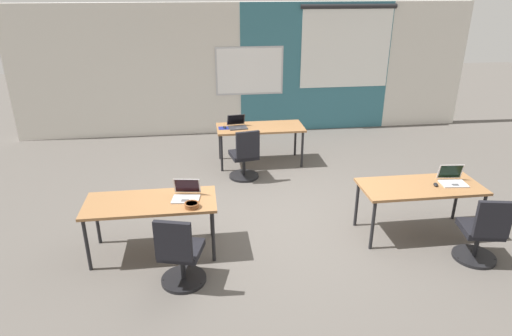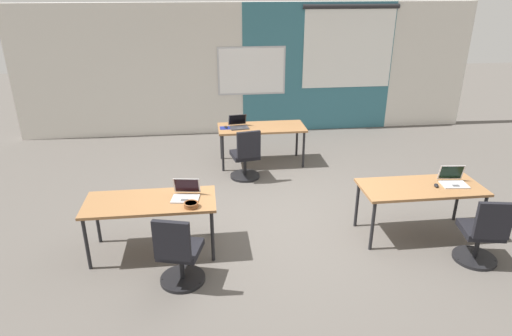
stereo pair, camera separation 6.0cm
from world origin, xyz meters
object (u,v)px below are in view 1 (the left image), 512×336
at_px(mouse_far_left, 224,127).
at_px(chair_near_left_inner, 180,257).
at_px(laptop_far_left, 237,125).
at_px(mouse_near_right_end, 436,185).
at_px(chair_far_left, 245,159).
at_px(laptop_near_left_inner, 186,194).
at_px(desk_near_right, 420,189).
at_px(snack_bowl, 192,205).
at_px(desk_near_left, 151,206).
at_px(chair_near_right_end, 482,235).
at_px(desk_far_center, 260,130).
at_px(laptop_near_right_end, 452,179).

relative_size(mouse_far_left, chair_near_left_inner, 0.12).
bearing_deg(laptop_far_left, mouse_near_right_end, -57.54).
distance_m(chair_far_left, laptop_near_left_inner, 2.32).
relative_size(desk_near_right, mouse_near_right_end, 14.19).
height_order(desk_near_right, laptop_far_left, laptop_far_left).
bearing_deg(chair_near_left_inner, laptop_far_left, -89.92).
bearing_deg(chair_near_left_inner, snack_bowl, -91.09).
distance_m(desk_near_left, laptop_near_left_inner, 0.45).
relative_size(desk_near_right, chair_far_left, 1.74).
height_order(desk_near_left, laptop_near_left_inner, laptop_near_left_inner).
relative_size(chair_near_left_inner, snack_bowl, 5.18).
xyz_separation_m(chair_near_right_end, snack_bowl, (-3.45, 0.52, 0.38)).
distance_m(desk_near_right, chair_near_left_inner, 3.24).
bearing_deg(chair_near_left_inner, desk_far_center, -96.12).
distance_m(mouse_near_right_end, chair_near_right_end, 0.84).
bearing_deg(desk_near_right, mouse_far_left, 130.80).
distance_m(mouse_near_right_end, snack_bowl, 3.18).
height_order(laptop_far_left, laptop_near_left_inner, laptop_near_left_inner).
xyz_separation_m(desk_near_left, chair_near_right_end, (3.96, -0.75, -0.28)).
height_order(laptop_far_left, mouse_far_left, laptop_far_left).
bearing_deg(chair_far_left, chair_near_right_end, 121.68).
bearing_deg(laptop_near_left_inner, laptop_near_right_end, 8.33).
distance_m(desk_far_center, mouse_far_left, 0.66).
height_order(laptop_near_right_end, laptop_far_left, laptop_near_right_end).
bearing_deg(mouse_near_right_end, laptop_near_left_inner, 178.84).
bearing_deg(chair_near_right_end, mouse_near_right_end, -58.12).
relative_size(laptop_near_left_inner, chair_near_left_inner, 0.40).
bearing_deg(desk_near_right, laptop_far_left, 127.77).
distance_m(desk_near_right, chair_far_left, 3.00).
height_order(chair_near_right_end, mouse_far_left, chair_near_right_end).
height_order(chair_far_left, snack_bowl, chair_far_left).
distance_m(desk_far_center, mouse_near_right_end, 3.43).
relative_size(mouse_far_left, snack_bowl, 0.63).
relative_size(desk_near_right, chair_near_left_inner, 1.74).
height_order(laptop_near_right_end, chair_near_left_inner, laptop_near_right_end).
height_order(desk_near_left, desk_far_center, same).
xyz_separation_m(mouse_near_right_end, mouse_far_left, (-2.59, 2.83, 0.00)).
xyz_separation_m(desk_near_left, desk_far_center, (1.75, 2.80, 0.00)).
xyz_separation_m(chair_near_right_end, chair_far_left, (-2.57, 2.85, 0.00)).
distance_m(laptop_far_left, chair_far_left, 0.80).
height_order(mouse_far_left, laptop_near_left_inner, laptop_near_left_inner).
relative_size(laptop_near_right_end, laptop_far_left, 0.97).
bearing_deg(laptop_near_right_end, desk_near_left, -174.03).
height_order(desk_near_left, mouse_near_right_end, mouse_near_right_end).
relative_size(chair_near_right_end, mouse_far_left, 8.24).
bearing_deg(snack_bowl, desk_near_right, 4.35).
distance_m(laptop_near_right_end, laptop_near_left_inner, 3.51).
xyz_separation_m(mouse_far_left, chair_far_left, (0.30, -0.68, -0.36)).
bearing_deg(desk_near_left, chair_far_left, 56.64).
bearing_deg(laptop_far_left, chair_far_left, -92.15).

